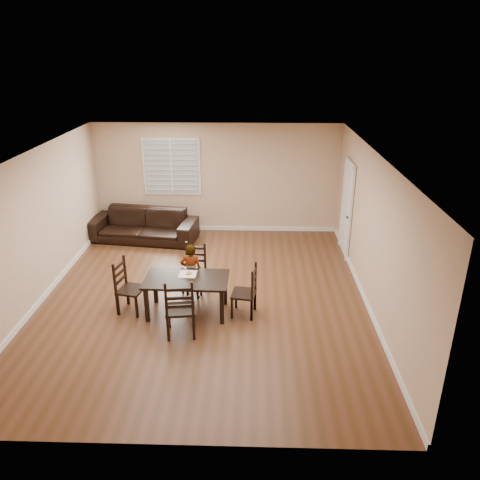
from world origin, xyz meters
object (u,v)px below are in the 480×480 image
sofa (143,225)px  chair_left (125,288)px  chair_far (180,312)px  child (191,272)px  chair_right (250,293)px  donut (189,273)px  dining_table (187,283)px  chair_near (195,268)px

sofa → chair_left: bearing=-75.3°
chair_far → child: 1.31m
chair_right → donut: (-1.08, 0.20, 0.27)m
child → chair_far: bearing=89.2°
chair_far → chair_left: chair_far is taller
dining_table → child: child is taller
chair_near → chair_far: bearing=-82.3°
chair_far → sofa: chair_far is taller
chair_near → donut: 0.81m
chair_near → chair_left: chair_left is taller
child → sofa: (-1.52, 2.79, -0.17)m
sofa → chair_near: bearing=-49.5°
child → chair_right: bearing=152.4°
chair_near → chair_left: size_ratio=0.94×
chair_near → chair_far: (-0.04, -1.70, 0.05)m
dining_table → chair_far: 0.79m
chair_left → donut: chair_left is taller
chair_right → chair_near: bearing=-123.1°
chair_left → sofa: chair_left is taller
child → donut: bearing=91.2°
chair_near → chair_right: 1.44m
chair_right → sofa: 4.25m
dining_table → chair_right: (1.10, -0.04, -0.16)m
chair_far → child: size_ratio=0.96×
chair_near → chair_left: 1.44m
chair_far → child: (0.01, 1.30, 0.07)m
chair_right → sofa: size_ratio=0.37×
chair_far → sofa: bearing=-77.2°
chair_right → sofa: (-2.61, 3.36, -0.06)m
chair_right → donut: size_ratio=8.71×
chair_near → sofa: size_ratio=0.36×
child → dining_table: bearing=88.4°
dining_table → child: (0.01, 0.52, -0.04)m
sofa → chair_right: bearing=-44.5°
sofa → dining_table: bearing=-57.9°
dining_table → chair_near: bearing=89.1°
child → donut: child is taller
chair_near → donut: (-0.02, -0.76, 0.28)m
chair_near → sofa: bearing=131.9°
donut → sofa: 3.52m
chair_left → chair_right: (2.21, -0.09, -0.02)m
child → chair_left: bearing=22.6°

